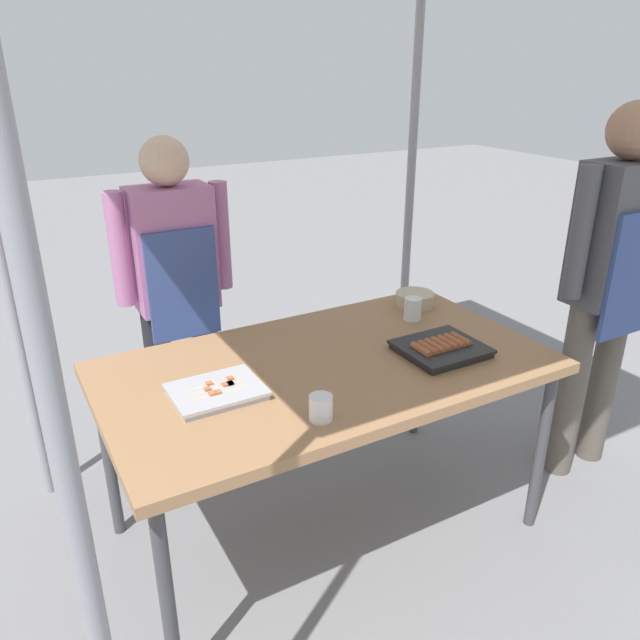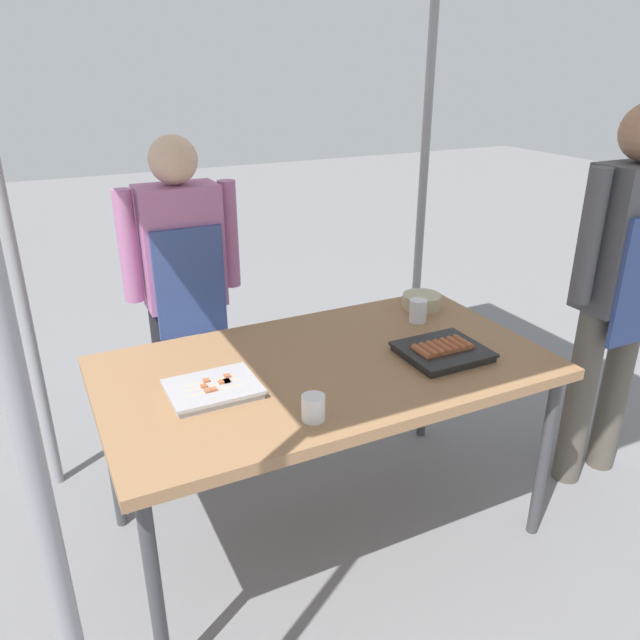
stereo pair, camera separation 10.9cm
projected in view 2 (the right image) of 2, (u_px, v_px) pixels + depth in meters
name	position (u px, v px, depth m)	size (l,w,h in m)	color
ground_plane	(325.00, 527.00, 2.51)	(18.00, 18.00, 0.00)	slate
stall_table	(326.00, 376.00, 2.24)	(1.60, 0.90, 0.75)	#9E724C
tray_grilled_sausages	(443.00, 351.00, 2.26)	(0.30, 0.27, 0.05)	black
tray_meat_skewers	(213.00, 389.00, 2.01)	(0.29, 0.23, 0.04)	#ADADB2
condiment_bowl	(422.00, 301.00, 2.70)	(0.17, 0.17, 0.06)	#BFB28C
drink_cup_near_edge	(418.00, 311.00, 2.55)	(0.07, 0.07, 0.10)	white
drink_cup_by_wok	(313.00, 408.00, 1.85)	(0.07, 0.07, 0.08)	white
vendor_woman	(184.00, 279.00, 2.71)	(0.52, 0.22, 1.48)	black
customer_nearby	(623.00, 274.00, 2.48)	(0.52, 0.23, 1.62)	#595147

